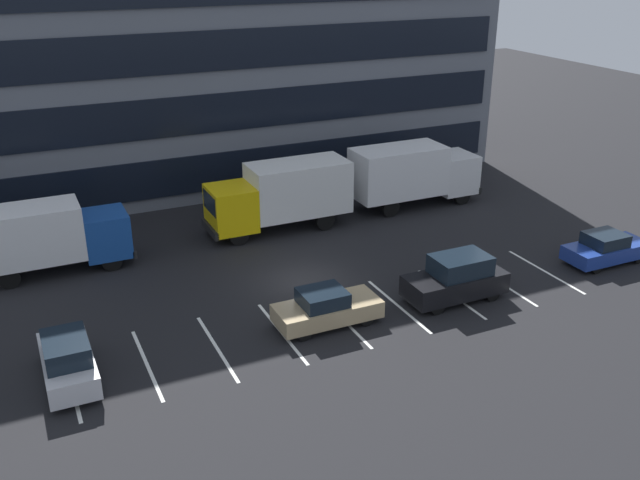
% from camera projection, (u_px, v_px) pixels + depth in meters
% --- Properties ---
extents(ground_plane, '(120.00, 120.00, 0.00)m').
position_uv_depth(ground_plane, '(304.00, 281.00, 33.81)').
color(ground_plane, black).
extents(office_building, '(40.17, 11.02, 18.00)m').
position_uv_depth(office_building, '(190.00, 43.00, 45.27)').
color(office_building, slate).
rests_on(office_building, ground_plane).
extents(lot_markings, '(22.54, 5.40, 0.01)m').
position_uv_depth(lot_markings, '(342.00, 319.00, 30.43)').
color(lot_markings, silver).
rests_on(lot_markings, ground_plane).
extents(box_truck_blue, '(7.46, 2.47, 3.46)m').
position_uv_depth(box_truck_blue, '(47.00, 235.00, 33.99)').
color(box_truck_blue, '#194799').
rests_on(box_truck_blue, ground_plane).
extents(box_truck_yellow, '(8.10, 2.68, 3.75)m').
position_uv_depth(box_truck_yellow, '(281.00, 194.00, 39.10)').
color(box_truck_yellow, yellow).
rests_on(box_truck_yellow, ground_plane).
extents(box_truck_white, '(8.09, 2.68, 3.75)m').
position_uv_depth(box_truck_white, '(413.00, 172.00, 42.69)').
color(box_truck_white, white).
rests_on(box_truck_white, ground_plane).
extents(suv_black, '(4.64, 1.97, 2.10)m').
position_uv_depth(suv_black, '(456.00, 279.00, 31.75)').
color(suv_black, black).
rests_on(suv_black, ground_plane).
extents(suv_silver, '(1.77, 4.17, 1.89)m').
position_uv_depth(suv_silver, '(68.00, 360.00, 25.76)').
color(suv_silver, silver).
rests_on(suv_silver, ground_plane).
extents(sedan_tan, '(4.50, 1.88, 1.61)m').
position_uv_depth(sedan_tan, '(326.00, 308.00, 29.73)').
color(sedan_tan, tan).
rests_on(sedan_tan, ground_plane).
extents(sedan_navy, '(4.43, 1.86, 1.59)m').
position_uv_depth(sedan_navy, '(606.00, 248.00, 35.53)').
color(sedan_navy, navy).
rests_on(sedan_navy, ground_plane).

